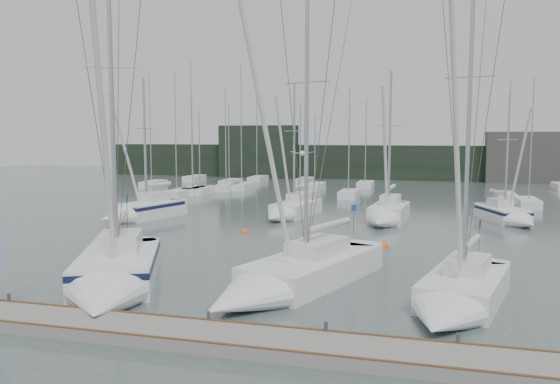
{
  "coord_description": "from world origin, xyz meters",
  "views": [
    {
      "loc": [
        4.9,
        -20.6,
        6.61
      ],
      "look_at": [
        -1.92,
        5.0,
        3.81
      ],
      "focal_mm": 35.0,
      "sensor_mm": 36.0,
      "label": 1
    }
  ],
  "objects_px": {
    "sailboat_near_left": "(113,278)",
    "buoy_c": "(245,233)",
    "sailboat_near_right": "(456,299)",
    "sailboat_mid_a": "(138,212)",
    "sailboat_near_center": "(282,281)",
    "sailboat_mid_c": "(386,216)",
    "sailboat_mid_b": "(289,211)",
    "sailboat_mid_d": "(510,217)",
    "buoy_b": "(383,247)"
  },
  "relations": [
    {
      "from": "sailboat_near_center",
      "to": "sailboat_near_right",
      "type": "bearing_deg",
      "value": 14.17
    },
    {
      "from": "sailboat_mid_a",
      "to": "sailboat_mid_d",
      "type": "height_order",
      "value": "sailboat_mid_a"
    },
    {
      "from": "buoy_c",
      "to": "sailboat_mid_c",
      "type": "bearing_deg",
      "value": 35.11
    },
    {
      "from": "sailboat_near_left",
      "to": "sailboat_near_right",
      "type": "distance_m",
      "value": 13.71
    },
    {
      "from": "sailboat_mid_a",
      "to": "sailboat_mid_b",
      "type": "relative_size",
      "value": 1.03
    },
    {
      "from": "sailboat_near_left",
      "to": "buoy_c",
      "type": "relative_size",
      "value": 28.5
    },
    {
      "from": "sailboat_mid_b",
      "to": "sailboat_mid_d",
      "type": "height_order",
      "value": "sailboat_mid_b"
    },
    {
      "from": "sailboat_mid_d",
      "to": "buoy_c",
      "type": "height_order",
      "value": "sailboat_mid_d"
    },
    {
      "from": "sailboat_near_left",
      "to": "sailboat_mid_d",
      "type": "xyz_separation_m",
      "value": [
        18.7,
        23.61,
        -0.14
      ]
    },
    {
      "from": "sailboat_near_right",
      "to": "sailboat_mid_a",
      "type": "relative_size",
      "value": 1.25
    },
    {
      "from": "buoy_c",
      "to": "sailboat_mid_b",
      "type": "bearing_deg",
      "value": 79.47
    },
    {
      "from": "sailboat_mid_d",
      "to": "sailboat_near_center",
      "type": "bearing_deg",
      "value": -138.34
    },
    {
      "from": "sailboat_mid_d",
      "to": "sailboat_mid_a",
      "type": "bearing_deg",
      "value": 171.42
    },
    {
      "from": "sailboat_mid_d",
      "to": "buoy_b",
      "type": "distance_m",
      "value": 13.93
    },
    {
      "from": "sailboat_near_left",
      "to": "sailboat_mid_c",
      "type": "xyz_separation_m",
      "value": [
        9.73,
        21.26,
        -0.07
      ]
    },
    {
      "from": "sailboat_mid_a",
      "to": "buoy_c",
      "type": "xyz_separation_m",
      "value": [
        9.82,
        -3.16,
        -0.63
      ]
    },
    {
      "from": "sailboat_mid_c",
      "to": "buoy_b",
      "type": "bearing_deg",
      "value": -81.46
    },
    {
      "from": "buoy_b",
      "to": "sailboat_mid_b",
      "type": "bearing_deg",
      "value": 130.93
    },
    {
      "from": "sailboat_near_center",
      "to": "sailboat_mid_c",
      "type": "bearing_deg",
      "value": 101.61
    },
    {
      "from": "sailboat_mid_a",
      "to": "sailboat_mid_c",
      "type": "distance_m",
      "value": 19.06
    },
    {
      "from": "sailboat_mid_d",
      "to": "buoy_b",
      "type": "relative_size",
      "value": 16.05
    },
    {
      "from": "sailboat_mid_c",
      "to": "sailboat_near_right",
      "type": "bearing_deg",
      "value": -73.3
    },
    {
      "from": "sailboat_near_right",
      "to": "sailboat_mid_c",
      "type": "xyz_separation_m",
      "value": [
        -3.94,
        20.19,
        0.08
      ]
    },
    {
      "from": "sailboat_mid_d",
      "to": "sailboat_mid_b",
      "type": "bearing_deg",
      "value": 165.88
    },
    {
      "from": "sailboat_near_left",
      "to": "sailboat_mid_b",
      "type": "relative_size",
      "value": 1.39
    },
    {
      "from": "sailboat_mid_d",
      "to": "buoy_c",
      "type": "relative_size",
      "value": 18.57
    },
    {
      "from": "sailboat_near_right",
      "to": "sailboat_near_center",
      "type": "bearing_deg",
      "value": -171.32
    },
    {
      "from": "sailboat_near_left",
      "to": "sailboat_near_center",
      "type": "xyz_separation_m",
      "value": [
        6.82,
        1.79,
        -0.13
      ]
    },
    {
      "from": "sailboat_mid_c",
      "to": "buoy_c",
      "type": "distance_m",
      "value": 10.98
    },
    {
      "from": "sailboat_mid_b",
      "to": "buoy_b",
      "type": "height_order",
      "value": "sailboat_mid_b"
    },
    {
      "from": "sailboat_near_center",
      "to": "sailboat_near_right",
      "type": "height_order",
      "value": "sailboat_near_center"
    },
    {
      "from": "sailboat_near_left",
      "to": "buoy_c",
      "type": "height_order",
      "value": "sailboat_near_left"
    },
    {
      "from": "buoy_b",
      "to": "buoy_c",
      "type": "relative_size",
      "value": 1.16
    },
    {
      "from": "sailboat_near_center",
      "to": "sailboat_mid_d",
      "type": "bearing_deg",
      "value": 81.56
    },
    {
      "from": "sailboat_mid_b",
      "to": "buoy_b",
      "type": "distance_m",
      "value": 12.38
    },
    {
      "from": "sailboat_near_right",
      "to": "sailboat_mid_b",
      "type": "bearing_deg",
      "value": 133.68
    },
    {
      "from": "sailboat_mid_a",
      "to": "sailboat_mid_c",
      "type": "relative_size",
      "value": 0.98
    },
    {
      "from": "sailboat_near_left",
      "to": "sailboat_near_right",
      "type": "relative_size",
      "value": 1.08
    },
    {
      "from": "sailboat_near_right",
      "to": "sailboat_mid_a",
      "type": "bearing_deg",
      "value": 157.78
    },
    {
      "from": "sailboat_mid_d",
      "to": "sailboat_near_left",
      "type": "bearing_deg",
      "value": -148.16
    },
    {
      "from": "sailboat_mid_b",
      "to": "buoy_c",
      "type": "height_order",
      "value": "sailboat_mid_b"
    },
    {
      "from": "sailboat_mid_c",
      "to": "sailboat_mid_d",
      "type": "height_order",
      "value": "sailboat_mid_c"
    },
    {
      "from": "sailboat_near_center",
      "to": "sailboat_mid_c",
      "type": "relative_size",
      "value": 1.25
    },
    {
      "from": "sailboat_mid_a",
      "to": "sailboat_mid_c",
      "type": "bearing_deg",
      "value": 25.15
    },
    {
      "from": "sailboat_mid_a",
      "to": "buoy_c",
      "type": "bearing_deg",
      "value": -2.2
    },
    {
      "from": "sailboat_near_left",
      "to": "sailboat_near_right",
      "type": "xyz_separation_m",
      "value": [
        13.67,
        1.07,
        -0.15
      ]
    },
    {
      "from": "sailboat_mid_a",
      "to": "sailboat_near_left",
      "type": "bearing_deg",
      "value": -47.76
    },
    {
      "from": "sailboat_near_right",
      "to": "sailboat_mid_c",
      "type": "bearing_deg",
      "value": 115.67
    },
    {
      "from": "sailboat_mid_a",
      "to": "sailboat_near_center",
      "type": "bearing_deg",
      "value": -30.14
    },
    {
      "from": "sailboat_mid_a",
      "to": "buoy_c",
      "type": "relative_size",
      "value": 21.07
    }
  ]
}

